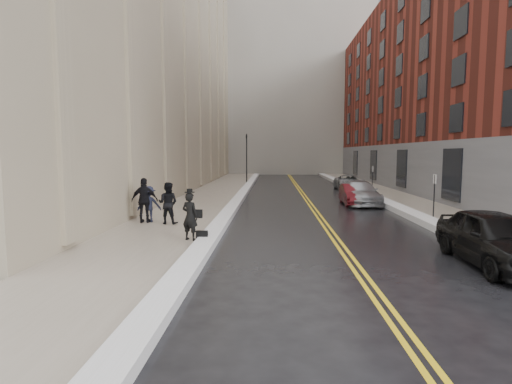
# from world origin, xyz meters

# --- Properties ---
(ground) EXTENTS (160.00, 160.00, 0.00)m
(ground) POSITION_xyz_m (0.00, 0.00, 0.00)
(ground) COLOR black
(ground) RESTS_ON ground
(sidewalk_left) EXTENTS (4.00, 64.00, 0.15)m
(sidewalk_left) POSITION_xyz_m (-4.50, 16.00, 0.07)
(sidewalk_left) COLOR gray
(sidewalk_left) RESTS_ON ground
(sidewalk_right) EXTENTS (3.00, 64.00, 0.15)m
(sidewalk_right) POSITION_xyz_m (9.00, 16.00, 0.07)
(sidewalk_right) COLOR gray
(sidewalk_right) RESTS_ON ground
(lane_stripe_a) EXTENTS (0.12, 64.00, 0.01)m
(lane_stripe_a) POSITION_xyz_m (2.38, 16.00, 0.00)
(lane_stripe_a) COLOR gold
(lane_stripe_a) RESTS_ON ground
(lane_stripe_b) EXTENTS (0.12, 64.00, 0.01)m
(lane_stripe_b) POSITION_xyz_m (2.62, 16.00, 0.00)
(lane_stripe_b) COLOR gold
(lane_stripe_b) RESTS_ON ground
(snow_ridge_left) EXTENTS (0.70, 60.80, 0.26)m
(snow_ridge_left) POSITION_xyz_m (-2.20, 16.00, 0.13)
(snow_ridge_left) COLOR white
(snow_ridge_left) RESTS_ON ground
(snow_ridge_right) EXTENTS (0.85, 60.80, 0.30)m
(snow_ridge_right) POSITION_xyz_m (7.15, 16.00, 0.15)
(snow_ridge_right) COLOR white
(snow_ridge_right) RESTS_ON ground
(building_right) EXTENTS (14.00, 50.00, 18.00)m
(building_right) POSITION_xyz_m (17.50, 23.00, 9.00)
(building_right) COLOR maroon
(building_right) RESTS_ON ground
(tower_far_center) EXTENTS (28.00, 16.00, 52.00)m
(tower_far_center) POSITION_xyz_m (1.00, 56.00, 26.00)
(tower_far_center) COLOR gray
(tower_far_center) RESTS_ON ground
(tower_far_right) EXTENTS (22.00, 18.00, 44.00)m
(tower_far_right) POSITION_xyz_m (14.00, 66.00, 22.00)
(tower_far_right) COLOR slate
(tower_far_right) RESTS_ON ground
(tower_far_left) EXTENTS (22.00, 18.00, 60.00)m
(tower_far_left) POSITION_xyz_m (-12.00, 72.00, 30.00)
(tower_far_left) COLOR slate
(tower_far_left) RESTS_ON ground
(traffic_signal) EXTENTS (0.18, 0.15, 5.20)m
(traffic_signal) POSITION_xyz_m (-2.60, 30.00, 3.08)
(traffic_signal) COLOR black
(traffic_signal) RESTS_ON ground
(parking_sign_near) EXTENTS (0.06, 0.35, 2.23)m
(parking_sign_near) POSITION_xyz_m (7.90, 8.00, 1.36)
(parking_sign_near) COLOR black
(parking_sign_near) RESTS_ON ground
(parking_sign_far) EXTENTS (0.06, 0.35, 2.23)m
(parking_sign_far) POSITION_xyz_m (7.90, 20.00, 1.36)
(parking_sign_far) COLOR black
(parking_sign_far) RESTS_ON ground
(car_black) EXTENTS (2.00, 4.79, 1.62)m
(car_black) POSITION_xyz_m (6.52, 0.10, 0.81)
(car_black) COLOR black
(car_black) RESTS_ON ground
(car_maroon) EXTENTS (1.48, 3.96, 1.29)m
(car_maroon) POSITION_xyz_m (5.20, 13.68, 0.65)
(car_maroon) COLOR #4B0D12
(car_maroon) RESTS_ON ground
(car_silver_near) EXTENTS (2.08, 5.04, 1.46)m
(car_silver_near) POSITION_xyz_m (5.63, 13.98, 0.73)
(car_silver_near) COLOR #929599
(car_silver_near) RESTS_ON ground
(car_silver_far) EXTENTS (2.16, 4.67, 1.30)m
(car_silver_far) POSITION_xyz_m (6.80, 23.65, 0.65)
(car_silver_far) COLOR gray
(car_silver_far) RESTS_ON ground
(pedestrian_main) EXTENTS (0.73, 0.61, 1.71)m
(pedestrian_main) POSITION_xyz_m (-2.82, 2.45, 1.00)
(pedestrian_main) COLOR black
(pedestrian_main) RESTS_ON sidewalk_left
(pedestrian_a) EXTENTS (0.97, 0.80, 1.83)m
(pedestrian_a) POSITION_xyz_m (-4.46, 5.64, 1.06)
(pedestrian_a) COLOR black
(pedestrian_a) RESTS_ON sidewalk_left
(pedestrian_b) EXTENTS (1.13, 0.76, 1.62)m
(pedestrian_b) POSITION_xyz_m (-5.43, 6.08, 0.96)
(pedestrian_b) COLOR black
(pedestrian_b) RESTS_ON sidewalk_left
(pedestrian_c) EXTENTS (1.19, 0.54, 2.00)m
(pedestrian_c) POSITION_xyz_m (-5.57, 5.91, 1.15)
(pedestrian_c) COLOR black
(pedestrian_c) RESTS_ON sidewalk_left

